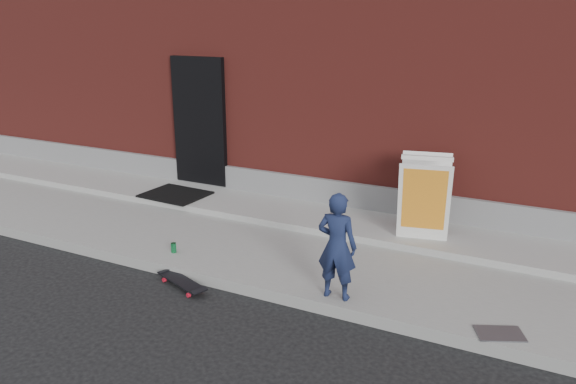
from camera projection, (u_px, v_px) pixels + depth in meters
The scene contains 10 objects.
ground at pixel (241, 295), 6.70m from camera, with size 80.00×80.00×0.00m, color black.
sidewalk at pixel (295, 245), 7.96m from camera, with size 20.00×3.00×0.15m, color gray.
apron at pixel (321, 217), 8.69m from camera, with size 20.00×1.20×0.10m, color gray.
building at pixel (409, 50), 11.92m from camera, with size 20.00×8.10×5.00m.
child at pixel (337, 246), 6.16m from camera, with size 0.45×0.30×1.23m, color #161F3F.
skateboard at pixel (182, 282), 6.87m from camera, with size 0.81×0.47×0.09m.
pizza_sign at pixel (424, 197), 7.65m from camera, with size 0.84×0.93×1.14m.
soda_can at pixel (174, 248), 7.51m from camera, with size 0.07×0.07×0.13m, color #1A8544.
doormat at pixel (175, 194), 9.61m from camera, with size 1.04×0.84×0.03m, color black.
utility_plate at pixel (500, 334), 5.59m from camera, with size 0.46×0.29×0.01m, color #55565A.
Camera 1 is at (3.21, -5.13, 3.18)m, focal length 35.00 mm.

